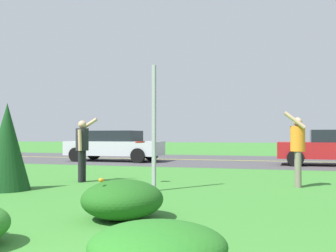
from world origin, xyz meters
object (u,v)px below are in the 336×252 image
(car_red_center_left, at_px, (336,147))
(car_silver_center_right, at_px, (115,146))
(frisbee_red, at_px, (140,142))
(person_catcher_orange_shirt, at_px, (298,145))
(sign_post_near_path, at_px, (154,128))
(person_thrower_dark_shirt, at_px, (82,145))

(car_red_center_left, xyz_separation_m, car_silver_center_right, (-9.77, 0.00, 0.00))
(car_red_center_left, bearing_deg, frisbee_red, -123.77)
(person_catcher_orange_shirt, bearing_deg, sign_post_near_path, -151.78)
(car_silver_center_right, bearing_deg, frisbee_red, -61.38)
(person_thrower_dark_shirt, bearing_deg, person_catcher_orange_shirt, 5.82)
(person_catcher_orange_shirt, height_order, car_silver_center_right, person_catcher_orange_shirt)
(car_silver_center_right, bearing_deg, sign_post_near_path, -60.71)
(sign_post_near_path, xyz_separation_m, car_red_center_left, (4.59, 9.23, -0.65))
(person_thrower_dark_shirt, distance_m, car_silver_center_right, 8.62)
(sign_post_near_path, height_order, person_thrower_dark_shirt, sign_post_near_path)
(person_thrower_dark_shirt, bearing_deg, car_red_center_left, 49.48)
(sign_post_near_path, xyz_separation_m, car_silver_center_right, (-5.18, 9.23, -0.65))
(car_red_center_left, bearing_deg, person_catcher_orange_shirt, -101.49)
(person_catcher_orange_shirt, distance_m, car_silver_center_right, 11.20)
(frisbee_red, bearing_deg, car_silver_center_right, 118.62)
(frisbee_red, distance_m, car_red_center_left, 9.68)
(person_catcher_orange_shirt, bearing_deg, person_thrower_dark_shirt, -174.18)
(person_thrower_dark_shirt, distance_m, person_catcher_orange_shirt, 5.45)
(person_catcher_orange_shirt, height_order, car_red_center_left, person_catcher_orange_shirt)
(car_red_center_left, height_order, car_silver_center_right, same)
(frisbee_red, bearing_deg, person_thrower_dark_shirt, -176.07)
(person_catcher_orange_shirt, relative_size, car_red_center_left, 0.40)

